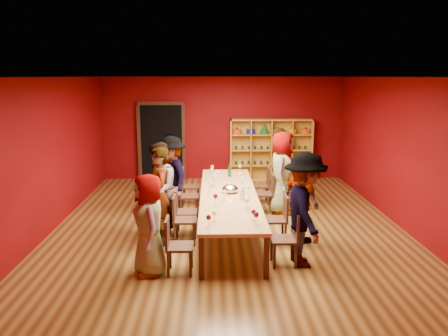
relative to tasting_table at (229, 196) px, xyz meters
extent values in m
cube|color=#563916|center=(0.00, 0.00, -0.71)|extent=(7.10, 9.10, 0.02)
cube|color=#630408|center=(0.00, 4.51, 0.80)|extent=(7.10, 0.02, 3.00)
cube|color=#630408|center=(0.00, -4.51, 0.80)|extent=(7.10, 0.02, 3.00)
cube|color=#630408|center=(-3.51, 0.00, 0.80)|extent=(0.02, 9.10, 3.00)
cube|color=#630408|center=(3.51, 0.00, 0.80)|extent=(0.02, 9.10, 3.00)
cube|color=silver|center=(0.00, 0.00, 2.31)|extent=(7.10, 9.10, 0.02)
cube|color=tan|center=(0.00, 0.00, 0.02)|extent=(1.10, 4.50, 0.06)
cube|color=black|center=(-0.49, -2.17, -0.35)|extent=(0.08, 0.08, 0.69)
cube|color=black|center=(-0.49, 2.17, -0.35)|extent=(0.08, 0.08, 0.69)
cube|color=black|center=(0.49, -2.17, -0.35)|extent=(0.08, 0.08, 0.69)
cube|color=black|center=(0.49, 2.17, -0.35)|extent=(0.08, 0.08, 0.69)
cube|color=black|center=(-1.80, 4.44, 0.40)|extent=(1.20, 0.14, 2.20)
cube|color=black|center=(-1.80, 4.37, 1.55)|extent=(1.32, 0.06, 0.10)
cube|color=black|center=(-2.45, 4.37, 0.40)|extent=(0.10, 0.06, 2.20)
cube|color=black|center=(-1.15, 4.37, 0.40)|extent=(0.10, 0.06, 2.20)
cube|color=gold|center=(0.22, 4.28, 0.20)|extent=(0.04, 0.40, 1.80)
cube|color=gold|center=(2.58, 4.28, 0.20)|extent=(0.04, 0.40, 1.80)
cube|color=gold|center=(1.40, 4.28, 1.08)|extent=(2.40, 0.40, 0.04)
cube|color=gold|center=(1.40, 4.28, -0.68)|extent=(2.40, 0.40, 0.04)
cube|color=gold|center=(1.40, 4.47, 0.20)|extent=(2.40, 0.02, 1.80)
cube|color=gold|center=(1.40, 4.28, -0.25)|extent=(2.36, 0.38, 0.03)
cube|color=gold|center=(1.40, 4.28, 0.20)|extent=(2.36, 0.38, 0.03)
cube|color=gold|center=(1.40, 4.28, 0.65)|extent=(2.36, 0.38, 0.03)
cube|color=gold|center=(0.80, 4.28, 0.20)|extent=(0.03, 0.38, 1.76)
cube|color=gold|center=(1.40, 4.28, 0.20)|extent=(0.03, 0.38, 1.76)
cube|color=gold|center=(2.00, 4.28, 0.20)|extent=(0.03, 0.38, 1.76)
cylinder|color=#EF4B0E|center=(0.40, 4.28, 0.74)|extent=(0.26, 0.26, 0.15)
sphere|color=black|center=(0.40, 4.28, 0.84)|extent=(0.05, 0.05, 0.05)
cylinder|color=#162599|center=(0.80, 4.28, 0.74)|extent=(0.26, 0.26, 0.15)
sphere|color=black|center=(0.80, 4.28, 0.84)|extent=(0.05, 0.05, 0.05)
cylinder|color=#1B6C28|center=(1.20, 4.28, 0.71)|extent=(0.26, 0.26, 0.08)
cone|color=#1B6C28|center=(1.20, 4.28, 0.86)|extent=(0.24, 0.24, 0.22)
cylinder|color=#B12314|center=(1.60, 4.28, 0.74)|extent=(0.26, 0.26, 0.15)
sphere|color=black|center=(1.60, 4.28, 0.84)|extent=(0.05, 0.05, 0.05)
cylinder|color=gold|center=(2.00, 4.28, 0.74)|extent=(0.26, 0.26, 0.15)
sphere|color=black|center=(2.00, 4.28, 0.84)|extent=(0.05, 0.05, 0.05)
cylinder|color=#EF4B0E|center=(2.40, 4.28, 0.74)|extent=(0.26, 0.26, 0.15)
sphere|color=black|center=(2.40, 4.28, 0.84)|extent=(0.05, 0.05, 0.05)
cylinder|color=#1A2F21|center=(0.38, 4.28, -0.18)|extent=(0.07, 0.07, 0.10)
cylinder|color=#1A2F21|center=(0.56, 4.28, -0.18)|extent=(0.07, 0.07, 0.10)
cylinder|color=#1A2F21|center=(0.75, 4.28, -0.18)|extent=(0.07, 0.07, 0.10)
cylinder|color=#1A2F21|center=(0.93, 4.28, -0.18)|extent=(0.07, 0.07, 0.10)
cylinder|color=#1A2F21|center=(1.12, 4.28, -0.18)|extent=(0.07, 0.07, 0.10)
cylinder|color=#1A2F21|center=(1.30, 4.28, -0.18)|extent=(0.07, 0.07, 0.10)
cylinder|color=#1A2F21|center=(1.49, 4.28, -0.18)|extent=(0.07, 0.07, 0.10)
cylinder|color=#1A2F21|center=(1.67, 4.28, -0.18)|extent=(0.07, 0.07, 0.10)
cylinder|color=#1A2F21|center=(1.86, 4.28, -0.18)|extent=(0.07, 0.07, 0.10)
cylinder|color=#1A2F21|center=(2.04, 4.28, -0.18)|extent=(0.07, 0.07, 0.10)
cylinder|color=#1A2F21|center=(2.23, 4.28, -0.18)|extent=(0.07, 0.07, 0.10)
cylinder|color=#1A2F21|center=(2.42, 4.28, -0.18)|extent=(0.07, 0.07, 0.10)
cylinder|color=#1A2F21|center=(0.38, 4.28, 0.27)|extent=(0.07, 0.07, 0.10)
cylinder|color=#1A2F21|center=(0.56, 4.28, 0.27)|extent=(0.07, 0.07, 0.10)
cylinder|color=#1A2F21|center=(0.75, 4.28, 0.27)|extent=(0.07, 0.07, 0.10)
cylinder|color=#1A2F21|center=(0.93, 4.28, 0.27)|extent=(0.07, 0.07, 0.10)
cylinder|color=#1A2F21|center=(1.12, 4.28, 0.27)|extent=(0.07, 0.07, 0.10)
cylinder|color=#1A2F21|center=(1.30, 4.28, 0.27)|extent=(0.07, 0.07, 0.10)
cylinder|color=#1A2F21|center=(1.49, 4.28, 0.27)|extent=(0.07, 0.07, 0.10)
cylinder|color=#1A2F21|center=(1.67, 4.28, 0.27)|extent=(0.07, 0.07, 0.10)
cylinder|color=#1A2F21|center=(1.86, 4.28, 0.27)|extent=(0.07, 0.07, 0.10)
cylinder|color=#1A2F21|center=(2.04, 4.28, 0.27)|extent=(0.07, 0.07, 0.10)
cylinder|color=#1A2F21|center=(2.23, 4.28, 0.27)|extent=(0.07, 0.07, 0.10)
cylinder|color=#1A2F21|center=(2.42, 4.28, 0.27)|extent=(0.07, 0.07, 0.10)
cube|color=black|center=(-0.83, -1.93, -0.27)|extent=(0.42, 0.42, 0.04)
cube|color=black|center=(-1.02, -1.93, -0.03)|extent=(0.04, 0.40, 0.44)
cube|color=black|center=(-1.00, -2.10, -0.49)|extent=(0.04, 0.04, 0.41)
cube|color=black|center=(-0.66, -2.10, -0.49)|extent=(0.04, 0.04, 0.41)
cube|color=black|center=(-1.00, -1.76, -0.49)|extent=(0.04, 0.04, 0.41)
cube|color=black|center=(-0.66, -1.76, -0.49)|extent=(0.04, 0.04, 0.41)
imported|color=beige|center=(-1.29, -1.93, 0.10)|extent=(0.64, 0.87, 1.59)
cube|color=black|center=(-0.83, -0.66, -0.27)|extent=(0.42, 0.42, 0.04)
cube|color=black|center=(-1.02, -0.66, -0.03)|extent=(0.04, 0.40, 0.44)
cube|color=black|center=(-1.00, -0.83, -0.49)|extent=(0.04, 0.04, 0.41)
cube|color=black|center=(-0.66, -0.83, -0.49)|extent=(0.04, 0.04, 0.41)
cube|color=black|center=(-1.00, -0.49, -0.49)|extent=(0.04, 0.04, 0.41)
cube|color=black|center=(-0.66, -0.49, -0.49)|extent=(0.04, 0.04, 0.41)
imported|color=#15163B|center=(-1.29, -0.66, 0.19)|extent=(0.63, 0.75, 1.78)
cube|color=black|center=(-0.83, -0.18, -0.27)|extent=(0.42, 0.42, 0.04)
cube|color=black|center=(-1.02, -0.18, -0.03)|extent=(0.04, 0.40, 0.44)
cube|color=black|center=(-1.00, -0.35, -0.49)|extent=(0.04, 0.04, 0.41)
cube|color=black|center=(-0.66, -0.35, -0.49)|extent=(0.04, 0.04, 0.41)
cube|color=black|center=(-1.00, -0.01, -0.49)|extent=(0.04, 0.04, 0.41)
cube|color=black|center=(-0.66, -0.01, -0.49)|extent=(0.04, 0.04, 0.41)
imported|color=silver|center=(-1.35, -0.18, 0.20)|extent=(0.51, 0.89, 1.80)
cube|color=black|center=(-0.83, 0.95, -0.27)|extent=(0.42, 0.42, 0.04)
cube|color=black|center=(-1.02, 0.95, -0.03)|extent=(0.04, 0.40, 0.44)
cube|color=black|center=(-1.00, 0.78, -0.49)|extent=(0.04, 0.04, 0.41)
cube|color=black|center=(-0.66, 0.78, -0.49)|extent=(0.04, 0.04, 0.41)
cube|color=black|center=(-1.00, 1.12, -0.49)|extent=(0.04, 0.04, 0.41)
cube|color=black|center=(-0.66, 1.12, -0.49)|extent=(0.04, 0.04, 0.41)
imported|color=#5F8BC4|center=(-1.20, 0.95, 0.19)|extent=(0.90, 1.24, 1.77)
cube|color=black|center=(-0.83, 1.80, -0.27)|extent=(0.42, 0.42, 0.04)
cube|color=black|center=(-1.02, 1.80, -0.03)|extent=(0.04, 0.40, 0.44)
cube|color=black|center=(-1.00, 1.63, -0.49)|extent=(0.04, 0.04, 0.41)
cube|color=black|center=(-0.66, 1.63, -0.49)|extent=(0.04, 0.04, 0.41)
cube|color=black|center=(-1.00, 1.97, -0.49)|extent=(0.04, 0.04, 0.41)
cube|color=black|center=(-0.66, 1.97, -0.49)|extent=(0.04, 0.04, 0.41)
imported|color=#46474B|center=(-1.30, 1.80, 0.15)|extent=(0.56, 1.04, 1.70)
cube|color=black|center=(0.83, -1.67, -0.27)|extent=(0.42, 0.42, 0.04)
cube|color=black|center=(1.02, -1.67, -0.03)|extent=(0.04, 0.40, 0.44)
cube|color=black|center=(0.66, -1.84, -0.49)|extent=(0.04, 0.04, 0.41)
cube|color=black|center=(1.00, -1.84, -0.49)|extent=(0.04, 0.04, 0.41)
cube|color=black|center=(0.66, -1.50, -0.49)|extent=(0.04, 0.04, 0.41)
cube|color=black|center=(1.00, -1.50, -0.49)|extent=(0.04, 0.04, 0.41)
imported|color=#6088C7|center=(1.15, -1.67, 0.23)|extent=(0.53, 1.22, 1.86)
cube|color=black|center=(0.83, -0.68, -0.27)|extent=(0.42, 0.42, 0.04)
cube|color=black|center=(1.02, -0.68, -0.03)|extent=(0.04, 0.40, 0.44)
cube|color=black|center=(0.66, -0.85, -0.49)|extent=(0.04, 0.04, 0.41)
cube|color=black|center=(1.00, -0.85, -0.49)|extent=(0.04, 0.04, 0.41)
cube|color=black|center=(0.66, -0.51, -0.49)|extent=(0.04, 0.04, 0.41)
cube|color=black|center=(1.00, -0.51, -0.49)|extent=(0.04, 0.04, 0.41)
imported|color=#5A85BA|center=(1.30, -0.68, 0.09)|extent=(0.77, 1.02, 1.58)
cube|color=black|center=(0.83, 1.11, -0.27)|extent=(0.42, 0.42, 0.04)
cube|color=black|center=(1.02, 1.11, -0.03)|extent=(0.04, 0.40, 0.44)
cube|color=black|center=(0.66, 0.94, -0.49)|extent=(0.04, 0.04, 0.41)
cube|color=black|center=(1.00, 0.94, -0.49)|extent=(0.04, 0.04, 0.41)
cube|color=black|center=(0.66, 1.28, -0.49)|extent=(0.04, 0.04, 0.41)
cube|color=black|center=(1.00, 1.28, -0.49)|extent=(0.04, 0.04, 0.41)
imported|color=pink|center=(1.23, 1.11, 0.22)|extent=(0.74, 1.00, 1.84)
cube|color=black|center=(0.83, 1.85, -0.27)|extent=(0.42, 0.42, 0.04)
cube|color=black|center=(1.02, 1.85, -0.03)|extent=(0.04, 0.40, 0.44)
cube|color=black|center=(0.66, 1.68, -0.49)|extent=(0.04, 0.04, 0.41)
cube|color=black|center=(1.00, 1.68, -0.49)|extent=(0.04, 0.04, 0.41)
cube|color=black|center=(0.66, 2.02, -0.49)|extent=(0.04, 0.04, 0.41)
cube|color=black|center=(1.00, 2.02, -0.49)|extent=(0.04, 0.04, 0.41)
imported|color=#47474C|center=(1.29, 1.85, 0.22)|extent=(0.73, 0.81, 1.84)
cylinder|color=silver|center=(-0.19, 1.33, 0.05)|extent=(0.06, 0.06, 0.01)
cylinder|color=silver|center=(-0.19, 1.33, 0.11)|extent=(0.01, 0.01, 0.10)
ellipsoid|color=silver|center=(-0.19, 1.33, 0.19)|extent=(0.07, 0.07, 0.08)
cylinder|color=silver|center=(0.37, -0.15, 0.06)|extent=(0.07, 0.07, 0.01)
cylinder|color=silver|center=(0.37, -0.15, 0.12)|extent=(0.01, 0.01, 0.12)
ellipsoid|color=silver|center=(0.37, -0.15, 0.21)|extent=(0.08, 0.08, 0.10)
cylinder|color=silver|center=(-0.32, 1.89, 0.05)|extent=(0.06, 0.06, 0.01)
cylinder|color=silver|center=(-0.32, 1.89, 0.11)|extent=(0.01, 0.01, 0.10)
ellipsoid|color=beige|center=(-0.32, 1.89, 0.19)|extent=(0.08, 0.08, 0.09)
cylinder|color=silver|center=(0.28, -0.89, 0.05)|extent=(0.06, 0.06, 0.01)
cylinder|color=silver|center=(0.28, -0.89, 0.11)|extent=(0.01, 0.01, 0.11)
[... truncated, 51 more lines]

